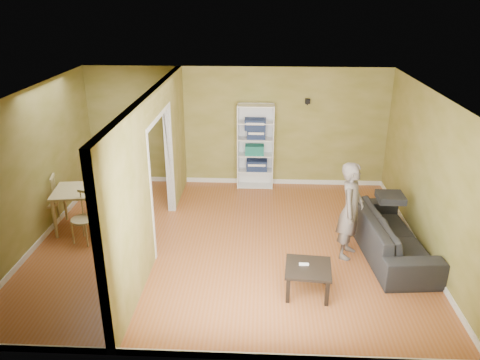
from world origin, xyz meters
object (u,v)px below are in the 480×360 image
(chair_left, at_px, (46,202))
(bookshelf, at_px, (255,146))
(sofa, at_px, (391,229))
(dining_table, at_px, (89,193))
(chair_near, at_px, (83,218))
(chair_far, at_px, (104,190))
(coffee_table, at_px, (308,271))
(person, at_px, (351,203))

(chair_left, bearing_deg, bookshelf, 105.46)
(sofa, xyz_separation_m, dining_table, (-5.23, 0.64, 0.23))
(dining_table, height_order, chair_near, chair_near)
(bookshelf, distance_m, chair_far, 3.30)
(sofa, distance_m, chair_left, 6.09)
(coffee_table, xyz_separation_m, chair_near, (-3.72, 1.30, 0.09))
(dining_table, xyz_separation_m, chair_left, (-0.82, 0.00, -0.18))
(coffee_table, bearing_deg, chair_left, 158.23)
(person, distance_m, chair_left, 5.42)
(person, height_order, chair_left, person)
(dining_table, bearing_deg, chair_left, 179.79)
(coffee_table, height_order, chair_near, chair_near)
(dining_table, relative_size, chair_left, 1.23)
(dining_table, height_order, chair_far, chair_far)
(person, bearing_deg, chair_far, 94.43)
(dining_table, relative_size, chair_near, 1.34)
(coffee_table, height_order, chair_left, chair_left)
(chair_near, bearing_deg, dining_table, 112.30)
(bookshelf, height_order, chair_left, bookshelf)
(sofa, distance_m, person, 0.88)
(chair_left, bearing_deg, coffee_table, 54.22)
(dining_table, distance_m, chair_near, 0.58)
(chair_near, xyz_separation_m, chair_far, (-0.03, 1.21, 0.00))
(bookshelf, xyz_separation_m, coffee_table, (0.83, -3.97, -0.56))
(chair_near, distance_m, chair_far, 1.21)
(coffee_table, height_order, chair_far, chair_far)
(sofa, xyz_separation_m, coffee_table, (-1.45, -1.19, -0.08))
(sofa, bearing_deg, chair_near, 83.55)
(bookshelf, xyz_separation_m, chair_near, (-2.89, -2.67, -0.47))
(chair_left, height_order, chair_near, chair_left)
(sofa, height_order, dining_table, sofa)
(coffee_table, distance_m, dining_table, 4.21)
(sofa, height_order, person, person)
(dining_table, bearing_deg, person, -9.41)
(chair_left, distance_m, chair_near, 1.03)
(sofa, xyz_separation_m, chair_far, (-5.20, 1.32, 0.01))
(chair_left, bearing_deg, sofa, 69.91)
(person, relative_size, bookshelf, 1.02)
(coffee_table, bearing_deg, chair_far, 146.15)
(sofa, distance_m, chair_near, 5.18)
(bookshelf, relative_size, chair_left, 1.88)
(chair_far, bearing_deg, person, 167.79)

